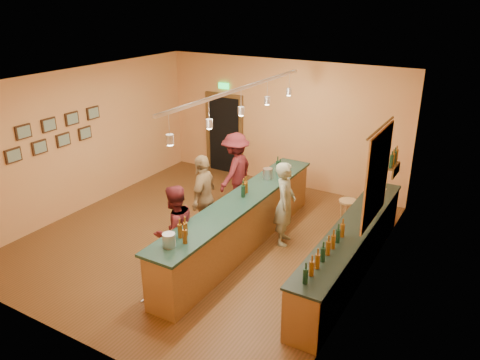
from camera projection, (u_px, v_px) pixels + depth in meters
The scene contains 18 objects.
floor at pixel (206, 237), 9.63m from camera, with size 7.00×7.00×0.00m, color #533817.
ceiling at pixel (201, 81), 8.44m from camera, with size 6.50×7.00×0.02m, color silver.
wall_back at pixel (282, 124), 11.84m from camera, with size 6.50×0.02×3.20m, color #DB8E52.
wall_front at pixel (54, 241), 6.23m from camera, with size 6.50×0.02×3.20m, color #DB8E52.
wall_left at pixel (85, 139), 10.56m from camera, with size 0.02×7.00×3.20m, color #DB8E52.
wall_right at pixel (370, 199), 7.51m from camera, with size 0.02×7.00×3.20m, color #DB8E52.
doorway at pixel (225, 132), 12.79m from camera, with size 1.15×0.09×2.48m.
tapestry at pixel (377, 176), 7.75m from camera, with size 0.03×1.40×1.60m, color maroon.
bottle_shelf at pixel (394, 160), 9.05m from camera, with size 0.17×0.55×0.54m.
picture_grid at pixel (57, 133), 9.81m from camera, with size 0.06×2.20×0.70m, color #382111, non-canonical shape.
back_counter at pixel (351, 250), 8.20m from camera, with size 0.60×4.55×1.27m.
tasting_bar at pixel (241, 220), 9.01m from camera, with size 0.73×5.10×1.38m.
pendant_track at pixel (241, 98), 8.13m from camera, with size 0.11×4.60×0.50m.
bartender at pixel (285, 204), 9.13m from camera, with size 0.62×0.41×1.70m, color gray.
customer_a at pixel (175, 231), 8.11m from camera, with size 0.81×0.63×1.67m, color #59191E.
customer_b at pixel (204, 197), 9.34m from camera, with size 1.04×0.43×1.77m, color #997A51.
customer_c at pixel (236, 171), 10.71m from camera, with size 1.15×0.66×1.78m, color #59191E.
bar_stool at pixel (348, 207), 9.51m from camera, with size 0.37×0.37×0.77m.
Camera 1 is at (4.91, -6.98, 4.67)m, focal length 35.00 mm.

